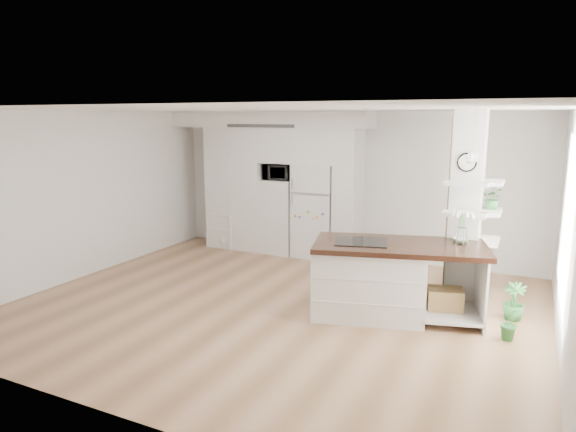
% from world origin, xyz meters
% --- Properties ---
extents(floor, '(7.00, 6.00, 0.01)m').
position_xyz_m(floor, '(0.00, 0.00, 0.00)').
color(floor, '#A67B5A').
rests_on(floor, ground).
extents(room, '(7.04, 6.04, 2.72)m').
position_xyz_m(room, '(0.00, 0.00, 1.86)').
color(room, white).
rests_on(room, ground).
extents(cabinet_wall, '(4.00, 0.71, 2.70)m').
position_xyz_m(cabinet_wall, '(-1.45, 2.67, 1.51)').
color(cabinet_wall, silver).
rests_on(cabinet_wall, floor).
extents(refrigerator, '(0.78, 0.69, 1.75)m').
position_xyz_m(refrigerator, '(-0.53, 2.68, 0.88)').
color(refrigerator, silver).
rests_on(refrigerator, floor).
extents(column, '(0.69, 0.90, 2.70)m').
position_xyz_m(column, '(2.38, 1.13, 1.35)').
color(column, silver).
rests_on(column, floor).
extents(window, '(0.00, 2.40, 2.40)m').
position_xyz_m(window, '(3.48, 0.30, 1.50)').
color(window, white).
rests_on(window, room).
extents(pendant_light, '(0.12, 0.12, 0.10)m').
position_xyz_m(pendant_light, '(1.70, 0.15, 2.12)').
color(pendant_light, white).
rests_on(pendant_light, room).
extents(kitchen_island, '(2.39, 1.57, 1.56)m').
position_xyz_m(kitchen_island, '(1.36, 0.32, 0.51)').
color(kitchen_island, silver).
rests_on(kitchen_island, floor).
extents(bookshelf, '(0.60, 0.36, 0.70)m').
position_xyz_m(bookshelf, '(-2.47, 2.50, 0.31)').
color(bookshelf, silver).
rests_on(bookshelf, floor).
extents(floor_plant_a, '(0.29, 0.26, 0.43)m').
position_xyz_m(floor_plant_a, '(3.00, 0.22, 0.21)').
color(floor_plant_a, '#2D7132').
rests_on(floor_plant_a, floor).
extents(floor_plant_b, '(0.32, 0.32, 0.50)m').
position_xyz_m(floor_plant_b, '(3.00, 0.92, 0.25)').
color(floor_plant_b, '#2D7132').
rests_on(floor_plant_b, floor).
extents(microwave, '(0.54, 0.37, 0.30)m').
position_xyz_m(microwave, '(-1.27, 2.62, 1.57)').
color(microwave, '#2D2D2D').
rests_on(microwave, cabinet_wall).
extents(shelf_plant, '(0.27, 0.23, 0.30)m').
position_xyz_m(shelf_plant, '(2.63, 1.30, 1.52)').
color(shelf_plant, '#2D7132').
rests_on(shelf_plant, column).
extents(decor_bowl, '(0.22, 0.22, 0.05)m').
position_xyz_m(decor_bowl, '(2.30, 0.90, 1.00)').
color(decor_bowl, white).
rests_on(decor_bowl, column).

